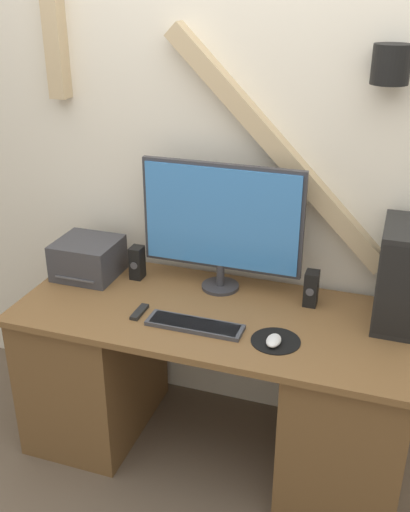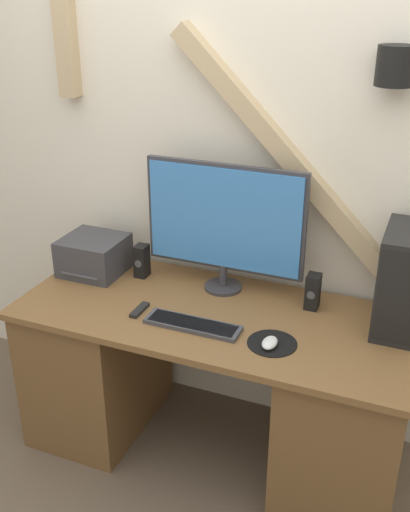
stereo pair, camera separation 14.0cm
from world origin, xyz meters
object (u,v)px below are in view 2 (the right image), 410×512
monitor (224,221)px  printer (94,255)px  keyboard (193,324)px  computer_tower (401,280)px  mouse (270,343)px  speaker_left (142,261)px  speaker_right (313,292)px  remote_control (140,310)px

monitor → printer: monitor is taller
printer → keyboard: bearing=-24.1°
computer_tower → monitor: bearing=176.4°
keyboard → computer_tower: computer_tower is taller
mouse → speaker_left: speaker_left is taller
keyboard → mouse: 0.34m
monitor → speaker_right: (0.42, -0.03, -0.26)m
printer → computer_tower: bearing=1.2°
keyboard → printer: size_ratio=1.41×
monitor → speaker_right: monitor is taller
computer_tower → printer: bearing=-178.8°
keyboard → mouse: (0.34, -0.02, 0.01)m
speaker_left → remote_control: 0.35m
monitor → mouse: size_ratio=7.72×
mouse → computer_tower: computer_tower is taller
monitor → mouse: monitor is taller
keyboard → speaker_left: size_ratio=2.54×
speaker_left → remote_control: speaker_left is taller
keyboard → speaker_right: (0.42, 0.34, 0.07)m
mouse → speaker_left: bearing=154.3°
speaker_left → remote_control: bearing=-64.2°
keyboard → computer_tower: size_ratio=0.95×
mouse → speaker_right: speaker_right is taller
computer_tower → remote_control: (-1.04, -0.29, -0.21)m
monitor → keyboard: bearing=-89.4°
printer → remote_control: size_ratio=2.27×
keyboard → speaker_left: speaker_left is taller
mouse → speaker_left: size_ratio=0.60×
keyboard → remote_control: bearing=174.2°
monitor → computer_tower: monitor is taller
monitor → keyboard: (0.00, -0.37, -0.33)m
remote_control → speaker_left: bearing=115.8°
printer → speaker_right: size_ratio=1.80×
computer_tower → speaker_right: size_ratio=2.68×
keyboard → remote_control: 0.26m
printer → speaker_right: (1.07, 0.05, -0.01)m
printer → speaker_right: bearing=2.8°
monitor → mouse: 0.61m
computer_tower → printer: (-1.42, -0.03, -0.13)m
keyboard → remote_control: size_ratio=3.20×
monitor → speaker_left: (-0.41, -0.03, -0.26)m
mouse → printer: bearing=162.3°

